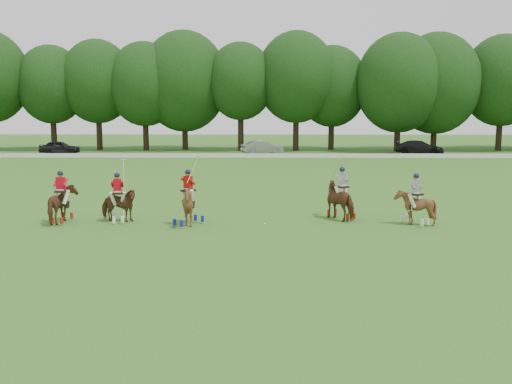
{
  "coord_description": "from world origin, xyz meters",
  "views": [
    {
      "loc": [
        2.58,
        -21.0,
        5.13
      ],
      "look_at": [
        2.3,
        4.2,
        1.4
      ],
      "focal_mm": 40.0,
      "sensor_mm": 36.0,
      "label": 1
    }
  ],
  "objects_px": {
    "car_mid": "(262,147)",
    "car_left": "(60,147)",
    "polo_ball": "(265,224)",
    "polo_stripe_b": "(415,207)",
    "polo_red_c": "(188,205)",
    "car_right": "(419,147)",
    "polo_red_a": "(62,204)",
    "polo_stripe_a": "(342,200)",
    "polo_red_b": "(118,205)"
  },
  "relations": [
    {
      "from": "polo_red_a",
      "to": "polo_red_c",
      "type": "distance_m",
      "value": 5.78
    },
    {
      "from": "polo_ball",
      "to": "polo_stripe_a",
      "type": "bearing_deg",
      "value": 21.92
    },
    {
      "from": "polo_ball",
      "to": "polo_stripe_b",
      "type": "bearing_deg",
      "value": 0.97
    },
    {
      "from": "car_right",
      "to": "car_mid",
      "type": "bearing_deg",
      "value": 109.31
    },
    {
      "from": "car_left",
      "to": "polo_stripe_b",
      "type": "relative_size",
      "value": 1.91
    },
    {
      "from": "polo_stripe_b",
      "to": "car_mid",
      "type": "bearing_deg",
      "value": 99.91
    },
    {
      "from": "polo_stripe_b",
      "to": "polo_ball",
      "type": "bearing_deg",
      "value": -179.03
    },
    {
      "from": "polo_red_b",
      "to": "polo_stripe_a",
      "type": "distance_m",
      "value": 10.23
    },
    {
      "from": "car_right",
      "to": "polo_stripe_a",
      "type": "bearing_deg",
      "value": 179.07
    },
    {
      "from": "car_left",
      "to": "polo_stripe_b",
      "type": "xyz_separation_m",
      "value": [
        29.41,
        -38.72,
        0.08
      ]
    },
    {
      "from": "polo_stripe_b",
      "to": "polo_red_a",
      "type": "bearing_deg",
      "value": 178.96
    },
    {
      "from": "polo_red_a",
      "to": "polo_stripe_a",
      "type": "bearing_deg",
      "value": 4.68
    },
    {
      "from": "polo_red_c",
      "to": "polo_ball",
      "type": "xyz_separation_m",
      "value": [
        3.35,
        0.09,
        -0.87
      ]
    },
    {
      "from": "polo_red_a",
      "to": "polo_red_b",
      "type": "relative_size",
      "value": 0.85
    },
    {
      "from": "polo_red_b",
      "to": "polo_stripe_a",
      "type": "relative_size",
      "value": 0.94
    },
    {
      "from": "polo_red_a",
      "to": "polo_red_b",
      "type": "distance_m",
      "value": 2.48
    },
    {
      "from": "car_left",
      "to": "polo_red_a",
      "type": "xyz_separation_m",
      "value": [
        13.69,
        -38.43,
        0.11
      ]
    },
    {
      "from": "car_right",
      "to": "polo_red_c",
      "type": "relative_size",
      "value": 1.74
    },
    {
      "from": "polo_red_a",
      "to": "polo_red_b",
      "type": "height_order",
      "value": "polo_red_b"
    },
    {
      "from": "car_right",
      "to": "polo_red_a",
      "type": "relative_size",
      "value": 2.23
    },
    {
      "from": "car_left",
      "to": "car_mid",
      "type": "xyz_separation_m",
      "value": [
        22.65,
        0.0,
        0.01
      ]
    },
    {
      "from": "car_right",
      "to": "polo_stripe_b",
      "type": "bearing_deg",
      "value": -176.19
    },
    {
      "from": "polo_red_a",
      "to": "polo_stripe_a",
      "type": "xyz_separation_m",
      "value": [
        12.67,
        1.04,
        0.04
      ]
    },
    {
      "from": "polo_red_a",
      "to": "car_left",
      "type": "bearing_deg",
      "value": 109.6
    },
    {
      "from": "car_right",
      "to": "polo_red_b",
      "type": "bearing_deg",
      "value": 167.19
    },
    {
      "from": "car_left",
      "to": "polo_stripe_b",
      "type": "distance_m",
      "value": 48.62
    },
    {
      "from": "polo_red_b",
      "to": "polo_red_a",
      "type": "bearing_deg",
      "value": -174.75
    },
    {
      "from": "car_mid",
      "to": "car_left",
      "type": "bearing_deg",
      "value": 70.08
    },
    {
      "from": "car_mid",
      "to": "polo_stripe_a",
      "type": "distance_m",
      "value": 37.58
    },
    {
      "from": "car_left",
      "to": "polo_ball",
      "type": "xyz_separation_m",
      "value": [
        22.79,
        -38.83,
        -0.7
      ]
    },
    {
      "from": "polo_red_c",
      "to": "polo_stripe_b",
      "type": "bearing_deg",
      "value": 1.19
    },
    {
      "from": "car_left",
      "to": "polo_stripe_a",
      "type": "distance_m",
      "value": 45.75
    },
    {
      "from": "polo_red_c",
      "to": "polo_ball",
      "type": "bearing_deg",
      "value": 1.61
    },
    {
      "from": "car_right",
      "to": "car_left",
      "type": "bearing_deg",
      "value": 109.31
    },
    {
      "from": "car_mid",
      "to": "polo_ball",
      "type": "xyz_separation_m",
      "value": [
        0.14,
        -38.83,
        -0.71
      ]
    },
    {
      "from": "polo_red_c",
      "to": "polo_stripe_b",
      "type": "xyz_separation_m",
      "value": [
        9.97,
        0.21,
        -0.09
      ]
    },
    {
      "from": "car_left",
      "to": "polo_red_c",
      "type": "relative_size",
      "value": 1.45
    },
    {
      "from": "car_mid",
      "to": "polo_ball",
      "type": "bearing_deg",
      "value": 160.29
    },
    {
      "from": "car_left",
      "to": "car_right",
      "type": "xyz_separation_m",
      "value": [
        40.14,
        0.0,
        0.02
      ]
    },
    {
      "from": "car_left",
      "to": "car_right",
      "type": "relative_size",
      "value": 0.83
    },
    {
      "from": "car_left",
      "to": "polo_red_b",
      "type": "xyz_separation_m",
      "value": [
        16.16,
        -38.21,
        0.05
      ]
    },
    {
      "from": "car_mid",
      "to": "car_right",
      "type": "xyz_separation_m",
      "value": [
        17.5,
        0.0,
        0.01
      ]
    },
    {
      "from": "polo_red_c",
      "to": "polo_ball",
      "type": "relative_size",
      "value": 33.57
    },
    {
      "from": "car_mid",
      "to": "polo_red_b",
      "type": "height_order",
      "value": "polo_red_b"
    },
    {
      "from": "car_right",
      "to": "polo_stripe_a",
      "type": "distance_m",
      "value": 39.86
    },
    {
      "from": "car_mid",
      "to": "polo_red_a",
      "type": "height_order",
      "value": "polo_red_a"
    },
    {
      "from": "car_right",
      "to": "polo_stripe_a",
      "type": "height_order",
      "value": "polo_stripe_a"
    },
    {
      "from": "polo_red_a",
      "to": "polo_ball",
      "type": "xyz_separation_m",
      "value": [
        9.1,
        -0.4,
        -0.81
      ]
    },
    {
      "from": "polo_stripe_a",
      "to": "polo_ball",
      "type": "distance_m",
      "value": 3.94
    },
    {
      "from": "polo_red_a",
      "to": "polo_stripe_b",
      "type": "xyz_separation_m",
      "value": [
        15.72,
        -0.29,
        -0.03
      ]
    }
  ]
}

